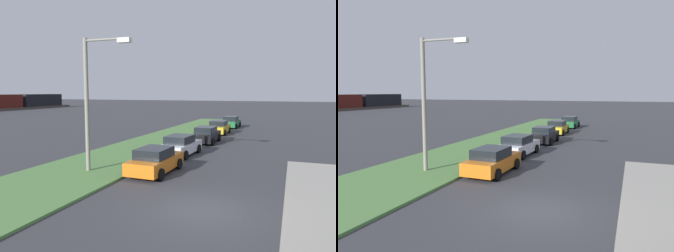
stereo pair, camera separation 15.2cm
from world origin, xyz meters
TOP-DOWN VIEW (x-y plane):
  - ground at (0.00, 0.00)m, footprint 300.00×300.00m
  - grass_median at (10.00, 8.16)m, footprint 60.00×6.00m
  - parked_car_orange at (4.63, 4.03)m, footprint 4.34×2.09m
  - parked_car_white at (9.94, 4.39)m, footprint 4.39×2.19m
  - parked_car_black at (16.22, 4.12)m, footprint 4.33×2.07m
  - parked_car_yellow at (22.65, 4.39)m, footprint 4.32×2.06m
  - parked_car_green at (29.23, 4.28)m, footprint 4.32×2.06m
  - streetlight at (3.39, 7.29)m, footprint 0.39×2.87m

SIDE VIEW (x-z plane):
  - ground at x=0.00m, z-range 0.00..0.00m
  - grass_median at x=10.00m, z-range 0.00..0.12m
  - parked_car_orange at x=4.63m, z-range -0.02..1.45m
  - parked_car_white at x=9.94m, z-range -0.02..1.45m
  - parked_car_black at x=16.22m, z-range -0.02..1.45m
  - parked_car_yellow at x=22.65m, z-range -0.02..1.45m
  - parked_car_green at x=29.23m, z-range -0.02..1.45m
  - streetlight at x=3.39m, z-range 0.64..8.14m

